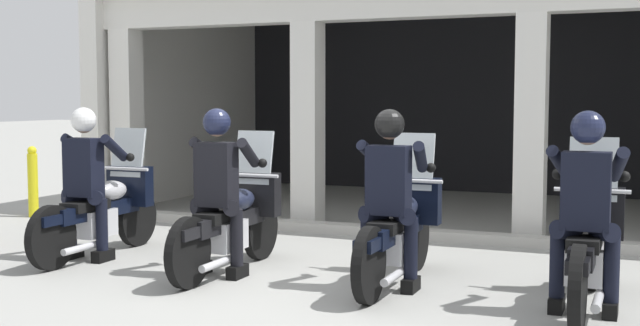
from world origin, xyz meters
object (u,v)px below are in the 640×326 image
motorcycle_far_left (104,209)px  motorcycle_far_right (588,244)px  bollard_kerbside (33,182)px  motorcycle_center_left (233,219)px  police_officer_center_right (390,183)px  police_officer_far_right (586,194)px  police_officer_center_left (218,177)px  motorcycle_center_right (399,228)px  police_officer_far_left (86,170)px

motorcycle_far_left → motorcycle_far_right: 4.93m
motorcycle_far_right → bollard_kerbside: bearing=171.9°
motorcycle_center_left → police_officer_center_right: (1.64, -0.16, 0.44)m
motorcycle_center_left → police_officer_far_right: (3.28, -0.35, 0.44)m
police_officer_center_left → police_officer_center_right: 1.65m
police_officer_center_right → police_officer_far_right: size_ratio=1.00×
bollard_kerbside → police_officer_far_right: bearing=-17.1°
motorcycle_far_left → motorcycle_center_right: same height
motorcycle_far_right → motorcycle_center_right: bearing=-179.3°
police_officer_far_left → motorcycle_center_left: police_officer_far_left is taller
police_officer_far_left → police_officer_center_right: (3.29, -0.01, 0.00)m
motorcycle_center_right → motorcycle_far_right: bearing=0.5°
police_officer_far_left → police_officer_center_left: 1.65m
motorcycle_center_left → bollard_kerbside: 4.75m
police_officer_far_left → police_officer_far_right: (4.93, -0.20, 0.00)m
motorcycle_center_right → police_officer_far_left: bearing=-168.4°
police_officer_far_right → motorcycle_center_right: bearing=171.1°
police_officer_far_left → motorcycle_center_left: bearing=16.0°
bollard_kerbside → motorcycle_far_right: bearing=-15.1°
police_officer_far_left → police_officer_center_right: same height
motorcycle_center_left → bollard_kerbside: (-4.32, 1.99, -0.00)m
motorcycle_center_right → police_officer_center_left: bearing=-159.3°
police_officer_center_left → bollard_kerbside: (-4.32, 2.27, -0.44)m
police_officer_center_left → motorcycle_center_right: 1.75m
police_officer_center_left → police_officer_far_right: bearing=0.5°
motorcycle_far_left → police_officer_center_right: (3.28, -0.30, 0.44)m
police_officer_center_right → motorcycle_far_right: (1.64, 0.10, -0.44)m
police_officer_far_left → motorcycle_far_right: police_officer_far_left is taller
police_officer_far_left → police_officer_far_right: 4.93m
motorcycle_far_right → police_officer_far_right: police_officer_far_right is taller
motorcycle_center_left → police_officer_center_left: size_ratio=1.29×
police_officer_far_left → bollard_kerbside: police_officer_far_left is taller
police_officer_far_left → bollard_kerbside: bearing=152.1°
motorcycle_center_left → police_officer_far_right: size_ratio=1.29×
motorcycle_center_left → police_officer_far_right: 3.33m
motorcycle_far_right → bollard_kerbside: 7.88m
motorcycle_far_left → motorcycle_center_right: bearing=10.5°
motorcycle_center_left → police_officer_center_right: size_ratio=1.29×
motorcycle_center_left → police_officer_far_right: police_officer_far_right is taller
motorcycle_center_left → police_officer_center_left: police_officer_center_left is taller
bollard_kerbside → motorcycle_center_left: bearing=-24.7°
motorcycle_far_left → motorcycle_center_right: 3.29m
motorcycle_center_right → police_officer_center_right: (-0.00, -0.28, 0.44)m
police_officer_far_left → motorcycle_far_right: 4.95m
motorcycle_center_right → police_officer_far_right: police_officer_far_right is taller
motorcycle_center_left → bollard_kerbside: motorcycle_center_left is taller
police_officer_far_left → police_officer_center_left: size_ratio=1.00×
bollard_kerbside → police_officer_far_left: bearing=-38.6°
motorcycle_far_left → motorcycle_center_left: (1.64, -0.13, 0.00)m
motorcycle_far_left → police_officer_far_left: bearing=-79.5°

